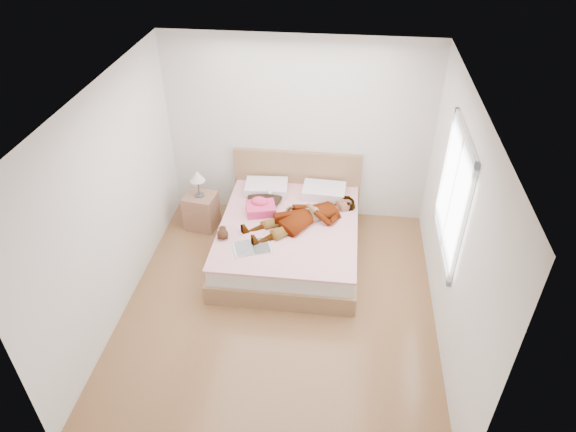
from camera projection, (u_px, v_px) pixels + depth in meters
The scene contains 11 objects.
ground at pixel (280, 305), 6.07m from camera, with size 4.00×4.00×0.00m, color #56311A.
woman at pixel (303, 214), 6.52m from camera, with size 0.60×1.61×0.22m, color white.
hair at pixel (265, 196), 6.98m from camera, with size 0.48×0.58×0.09m, color black.
phone at pixel (269, 191), 6.86m from camera, with size 0.04×0.09×0.01m, color silver.
room_shell at pixel (453, 195), 5.27m from camera, with size 4.00×4.00×4.00m.
bed at pixel (290, 234), 6.75m from camera, with size 1.80×2.08×1.00m.
towel at pixel (260, 207), 6.71m from camera, with size 0.44×0.39×0.20m.
magazine at pixel (252, 247), 6.14m from camera, with size 0.52×0.43×0.03m.
coffee_mug at pixel (287, 228), 6.39m from camera, with size 0.11×0.08×0.08m.
plush_toy at pixel (223, 233), 6.28m from camera, with size 0.17×0.23×0.12m.
nightstand at pixel (201, 208), 7.20m from camera, with size 0.47×0.43×0.90m.
Camera 1 is at (0.61, -4.29, 4.39)m, focal length 32.00 mm.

